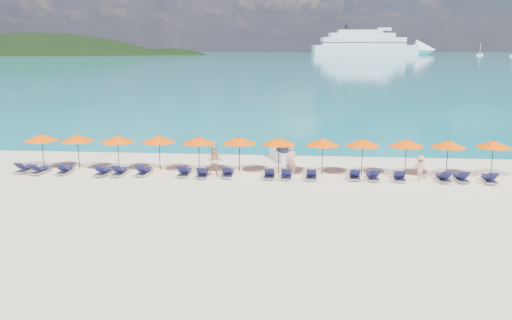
{
  "coord_description": "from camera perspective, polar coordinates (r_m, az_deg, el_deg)",
  "views": [
    {
      "loc": [
        2.41,
        -25.19,
        7.54
      ],
      "look_at": [
        0.0,
        3.0,
        1.2
      ],
      "focal_mm": 35.0,
      "sensor_mm": 36.0,
      "label": 1
    }
  ],
  "objects": [
    {
      "name": "umbrella_8",
      "position": [
        30.71,
        12.11,
        1.99
      ],
      "size": [
        2.1,
        2.1,
        2.28
      ],
      "color": "black",
      "rests_on": "ground"
    },
    {
      "name": "lounger_10",
      "position": [
        29.63,
        3.48,
        -1.66
      ],
      "size": [
        0.62,
        1.7,
        0.66
      ],
      "rotation": [
        0.0,
        0.0,
        0.0
      ],
      "color": "silver",
      "rests_on": "ground"
    },
    {
      "name": "sea",
      "position": [
        685.23,
        4.79,
        11.96
      ],
      "size": [
        1600.0,
        1300.0,
        0.01
      ],
      "primitive_type": "cube",
      "color": "#1FA9B2",
      "rests_on": "ground"
    },
    {
      "name": "beachgoer_c",
      "position": [
        30.48,
        18.27,
        -0.88
      ],
      "size": [
        1.07,
        0.84,
        1.51
      ],
      "primitive_type": "imported",
      "rotation": [
        0.0,
        0.0,
        2.68
      ],
      "color": "tan",
      "rests_on": "ground"
    },
    {
      "name": "lounger_6",
      "position": [
        30.48,
        -8.17,
        -1.37
      ],
      "size": [
        0.63,
        1.7,
        0.66
      ],
      "rotation": [
        0.0,
        0.0,
        -0.01
      ],
      "color": "silver",
      "rests_on": "ground"
    },
    {
      "name": "lounger_16",
      "position": [
        31.27,
        22.38,
        -1.85
      ],
      "size": [
        0.66,
        1.71,
        0.66
      ],
      "rotation": [
        0.0,
        0.0,
        -0.02
      ],
      "color": "silver",
      "rests_on": "ground"
    },
    {
      "name": "umbrella_10",
      "position": [
        31.67,
        21.13,
        1.73
      ],
      "size": [
        2.1,
        2.1,
        2.28
      ],
      "color": "black",
      "rests_on": "ground"
    },
    {
      "name": "umbrella_0",
      "position": [
        34.51,
        -23.32,
        2.39
      ],
      "size": [
        2.1,
        2.1,
        2.28
      ],
      "color": "black",
      "rests_on": "ground"
    },
    {
      "name": "umbrella_7",
      "position": [
        30.44,
        7.63,
        2.07
      ],
      "size": [
        2.1,
        2.1,
        2.28
      ],
      "color": "black",
      "rests_on": "ground"
    },
    {
      "name": "umbrella_9",
      "position": [
        31.2,
        16.84,
        1.89
      ],
      "size": [
        2.1,
        2.1,
        2.28
      ],
      "color": "black",
      "rests_on": "ground"
    },
    {
      "name": "sailboat_far",
      "position": [
        600.84,
        24.2,
        10.96
      ],
      "size": [
        6.85,
        2.28,
        12.57
      ],
      "color": "silver",
      "rests_on": "ground"
    },
    {
      "name": "lounger_15",
      "position": [
        30.9,
        20.63,
        -1.87
      ],
      "size": [
        0.65,
        1.71,
        0.66
      ],
      "rotation": [
        0.0,
        0.0,
        -0.02
      ],
      "color": "silver",
      "rests_on": "ground"
    },
    {
      "name": "lounger_11",
      "position": [
        29.67,
        6.35,
        -1.7
      ],
      "size": [
        0.69,
        1.72,
        0.66
      ],
      "rotation": [
        0.0,
        0.0,
        -0.04
      ],
      "color": "silver",
      "rests_on": "ground"
    },
    {
      "name": "umbrella_1",
      "position": [
        33.51,
        -19.75,
        2.4
      ],
      "size": [
        2.1,
        2.1,
        2.28
      ],
      "color": "black",
      "rests_on": "ground"
    },
    {
      "name": "lounger_3",
      "position": [
        31.75,
        -17.06,
        -1.24
      ],
      "size": [
        0.73,
        1.74,
        0.66
      ],
      "rotation": [
        0.0,
        0.0,
        -0.07
      ],
      "color": "silver",
      "rests_on": "ground"
    },
    {
      "name": "lounger_4",
      "position": [
        31.46,
        -15.3,
        -1.25
      ],
      "size": [
        0.63,
        1.71,
        0.66
      ],
      "rotation": [
        0.0,
        0.0,
        0.01
      ],
      "color": "silver",
      "rests_on": "ground"
    },
    {
      "name": "umbrella_5",
      "position": [
        30.75,
        -1.92,
        2.28
      ],
      "size": [
        2.1,
        2.1,
        2.28
      ],
      "color": "black",
      "rests_on": "ground"
    },
    {
      "name": "umbrella_3",
      "position": [
        31.75,
        -11.03,
        2.38
      ],
      "size": [
        2.1,
        2.1,
        2.28
      ],
      "color": "black",
      "rests_on": "ground"
    },
    {
      "name": "lounger_1",
      "position": [
        33.46,
        -23.48,
        -1.04
      ],
      "size": [
        0.79,
        1.76,
        0.66
      ],
      "rotation": [
        0.0,
        0.0,
        -0.1
      ],
      "color": "silver",
      "rests_on": "ground"
    },
    {
      "name": "ground",
      "position": [
        26.4,
        -0.56,
        -3.96
      ],
      "size": [
        1400.0,
        1400.0,
        0.0
      ],
      "primitive_type": "plane",
      "color": "beige"
    },
    {
      "name": "lounger_5",
      "position": [
        31.14,
        -12.71,
        -1.25
      ],
      "size": [
        0.71,
        1.73,
        0.66
      ],
      "rotation": [
        0.0,
        0.0,
        -0.05
      ],
      "color": "silver",
      "rests_on": "ground"
    },
    {
      "name": "lounger_2",
      "position": [
        32.91,
        -20.99,
        -1.05
      ],
      "size": [
        0.72,
        1.73,
        0.66
      ],
      "rotation": [
        0.0,
        0.0,
        0.06
      ],
      "color": "silver",
      "rests_on": "ground"
    },
    {
      "name": "lounger_0",
      "position": [
        34.27,
        -24.88,
        -0.87
      ],
      "size": [
        0.69,
        1.72,
        0.66
      ],
      "rotation": [
        0.0,
        0.0,
        -0.04
      ],
      "color": "silver",
      "rests_on": "ground"
    },
    {
      "name": "lounger_12",
      "position": [
        30.01,
        11.22,
        -1.7
      ],
      "size": [
        0.72,
        1.73,
        0.66
      ],
      "rotation": [
        0.0,
        0.0,
        -0.06
      ],
      "color": "silver",
      "rests_on": "ground"
    },
    {
      "name": "lounger_17",
      "position": [
        31.65,
        25.11,
        -1.93
      ],
      "size": [
        0.78,
        1.75,
        0.66
      ],
      "rotation": [
        0.0,
        0.0,
        -0.1
      ],
      "color": "silver",
      "rests_on": "ground"
    },
    {
      "name": "lounger_14",
      "position": [
        30.29,
        16.06,
        -1.82
      ],
      "size": [
        0.76,
        1.75,
        0.66
      ],
      "rotation": [
        0.0,
        0.0,
        -0.09
      ],
      "color": "silver",
      "rests_on": "ground"
    },
    {
      "name": "umbrella_2",
      "position": [
        32.37,
        -15.56,
        2.34
      ],
      "size": [
        2.1,
        2.1,
        2.28
      ],
      "color": "black",
      "rests_on": "ground"
    },
    {
      "name": "umbrella_4",
      "position": [
        30.97,
        -6.58,
        2.28
      ],
      "size": [
        2.1,
        2.1,
        2.28
      ],
      "color": "black",
      "rests_on": "ground"
    },
    {
      "name": "lounger_13",
      "position": [
        30.09,
        13.18,
        -1.76
      ],
      "size": [
        0.63,
        1.7,
        0.66
      ],
      "rotation": [
        0.0,
        0.0,
        0.01
      ],
      "color": "silver",
      "rests_on": "ground"
    },
    {
      "name": "lounger_7",
      "position": [
        30.01,
        -6.14,
        -1.53
      ],
      "size": [
        0.75,
        1.74,
        0.66
      ],
      "rotation": [
        0.0,
        0.0,
        0.08
      ],
      "color": "silver",
      "rests_on": "ground"
    },
    {
      "name": "lounger_8",
      "position": [
        30.03,
        -3.23,
        -1.47
      ],
      "size": [
        0.65,
        1.71,
        0.66
      ],
      "rotation": [
        0.0,
        0.0,
        0.02
      ],
      "color": "silver",
      "rests_on": "ground"
    },
    {
      "name": "umbrella_11",
      "position": [
        32.72,
        25.53,
        1.67
      ],
      "size": [
        2.1,
        2.1,
        2.28
      ],
      "color": "black",
      "rests_on": "ground"
    },
    {
      "name": "lounger_9",
      "position": [
        29.67,
        1.54,
        -1.62
      ],
      "size": [
        0.66,
        1.71,
        0.66
      ],
      "rotation": [
        0.0,
        0.0,
        0.02
      ],
      "color": "silver",
      "rests_on": "ground"
    },
    {
      "name": "umbrella_6",
      "position": [
        30.48,
        2.63,
        2.18
      ],
      "size": [
        2.1,
        2.1,
        2.28
      ],
      "color": "black",
      "rests_on": "ground"
    },
    {
      "name": "headland_main",
      "position": [
        642.62,
        -23.41,
        7.54
      ],
      "size": [
        374.0,
        242.0,
        126.5
      ],
      "color": "black",
      "rests_on": "ground"
    },
    {
      "name": "jetski",
      "position": [
        34.46,
        2.95,
        0.63
      ],
      "size": [
        1.86,
        2.78,
        0.93
      ],
      "rotation": [
        0.0,
        0.0,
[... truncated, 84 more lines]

